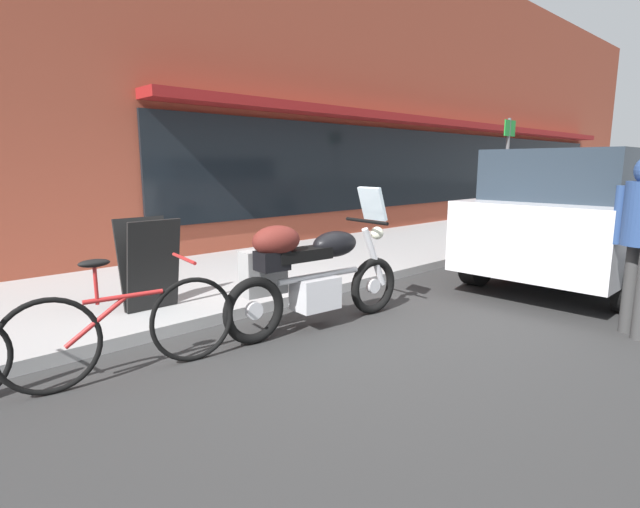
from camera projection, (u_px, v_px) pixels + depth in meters
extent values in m
plane|color=#2E2E2E|center=(343.00, 331.00, 4.83)|extent=(80.00, 80.00, 0.00)
cube|color=brown|center=(454.00, 102.00, 13.27)|extent=(25.61, 0.35, 6.61)
cube|color=black|center=(458.00, 167.00, 13.44)|extent=(17.93, 0.06, 1.80)
cube|color=maroon|center=(467.00, 126.00, 13.08)|extent=(17.93, 0.60, 0.16)
cube|color=#9A9A9A|center=(511.00, 225.00, 12.74)|extent=(30.00, 3.12, 0.12)
torus|color=black|center=(373.00, 286.00, 5.34)|extent=(0.63, 0.15, 0.63)
cylinder|color=silver|center=(373.00, 286.00, 5.34)|extent=(0.17, 0.08, 0.16)
torus|color=black|center=(254.00, 311.00, 4.43)|extent=(0.63, 0.15, 0.63)
cylinder|color=silver|center=(254.00, 311.00, 4.43)|extent=(0.17, 0.08, 0.16)
cube|color=silver|center=(315.00, 293.00, 4.85)|extent=(0.47, 0.34, 0.32)
cylinder|color=silver|center=(319.00, 276.00, 4.85)|extent=(0.98, 0.15, 0.06)
ellipsoid|color=black|center=(335.00, 244.00, 4.92)|extent=(0.54, 0.33, 0.26)
cube|color=black|center=(301.00, 254.00, 4.67)|extent=(0.62, 0.30, 0.11)
cube|color=black|center=(272.00, 260.00, 4.48)|extent=(0.30, 0.25, 0.18)
cylinder|color=silver|center=(374.00, 257.00, 5.29)|extent=(0.35, 0.10, 0.67)
cylinder|color=black|center=(366.00, 221.00, 5.14)|extent=(0.10, 0.62, 0.04)
cube|color=silver|center=(372.00, 204.00, 5.16)|extent=(0.18, 0.33, 0.35)
sphere|color=#EAEACC|center=(377.00, 233.00, 5.26)|extent=(0.14, 0.14, 0.14)
cube|color=#A3A3A3|center=(263.00, 272.00, 4.72)|extent=(0.46, 0.24, 0.44)
cube|color=black|center=(257.00, 271.00, 4.80)|extent=(0.37, 0.05, 0.03)
ellipsoid|color=#591E19|center=(276.00, 241.00, 4.48)|extent=(0.51, 0.36, 0.28)
torus|color=black|center=(193.00, 320.00, 4.04)|extent=(0.71, 0.14, 0.71)
torus|color=black|center=(49.00, 346.00, 3.44)|extent=(0.71, 0.14, 0.71)
cylinder|color=#B22323|center=(124.00, 297.00, 3.69)|extent=(0.58, 0.12, 0.04)
cylinder|color=#B22323|center=(96.00, 322.00, 3.59)|extent=(0.45, 0.10, 0.33)
cylinder|color=#B22323|center=(96.00, 285.00, 3.56)|extent=(0.03, 0.03, 0.30)
ellipsoid|color=black|center=(94.00, 263.00, 3.53)|extent=(0.23, 0.13, 0.06)
cylinder|color=#B22323|center=(184.00, 259.00, 3.91)|extent=(0.10, 0.48, 0.03)
cube|color=silver|center=(591.00, 226.00, 7.00)|extent=(4.78, 1.89, 0.86)
cube|color=#232D38|center=(590.00, 174.00, 6.67)|extent=(3.26, 1.65, 0.62)
cube|color=#383838|center=(633.00, 234.00, 8.66)|extent=(0.19, 1.83, 0.24)
cylinder|color=black|center=(563.00, 237.00, 8.80)|extent=(0.66, 0.23, 0.66)
cylinder|color=black|center=(477.00, 261.00, 6.64)|extent=(0.66, 0.23, 0.66)
cylinder|color=black|center=(630.00, 284.00, 5.36)|extent=(0.66, 0.23, 0.66)
cylinder|color=#363636|center=(631.00, 289.00, 4.72)|extent=(0.14, 0.14, 0.88)
cylinder|color=navy|center=(619.00, 215.00, 4.68)|extent=(0.10, 0.10, 0.56)
cube|color=black|center=(154.00, 266.00, 5.00)|extent=(0.55, 0.20, 0.95)
cube|color=black|center=(145.00, 262.00, 5.16)|extent=(0.55, 0.20, 0.95)
cylinder|color=#59595B|center=(506.00, 179.00, 10.11)|extent=(0.07, 0.07, 2.43)
cube|color=#1E8C33|center=(510.00, 128.00, 9.91)|extent=(0.44, 0.02, 0.32)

